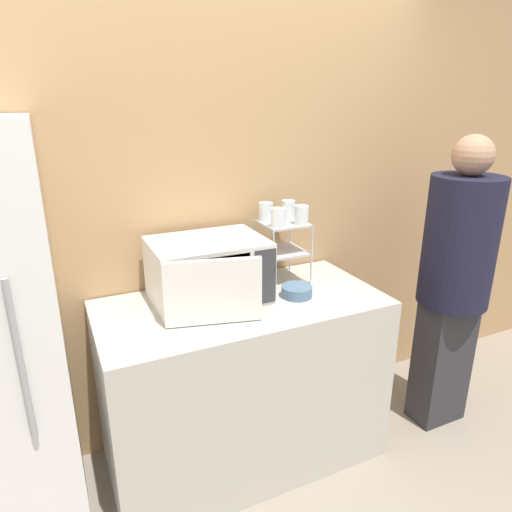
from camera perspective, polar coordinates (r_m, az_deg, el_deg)
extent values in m
plane|color=gray|center=(2.57, 1.99, -28.05)|extent=(12.00, 12.00, 0.00)
cube|color=tan|center=(2.49, -5.36, 5.45)|extent=(8.00, 0.06, 2.60)
cube|color=#B7B2A8|center=(2.50, -1.61, -15.45)|extent=(1.42, 0.69, 0.93)
cube|color=silver|center=(2.26, -6.00, -1.75)|extent=(0.55, 0.40, 0.31)
cube|color=#B7B2A8|center=(2.07, -5.77, -3.75)|extent=(0.40, 0.01, 0.27)
cube|color=#333338|center=(2.16, 1.19, -2.63)|extent=(0.11, 0.01, 0.27)
cube|color=silver|center=(2.01, -5.37, -4.49)|extent=(0.42, 0.13, 0.30)
cylinder|color=#B2B2B7|center=(2.34, 2.18, -0.60)|extent=(0.01, 0.01, 0.33)
cylinder|color=#B2B2B7|center=(2.45, 6.97, 0.17)|extent=(0.01, 0.01, 0.33)
cylinder|color=#B2B2B7|center=(2.54, -0.23, 1.00)|extent=(0.01, 0.01, 0.33)
cylinder|color=#B2B2B7|center=(2.64, 4.32, 1.66)|extent=(0.01, 0.01, 0.33)
cube|color=#B2B2B7|center=(2.49, 3.31, 0.59)|extent=(0.23, 0.23, 0.01)
cube|color=#B2B2B7|center=(2.45, 3.38, 4.13)|extent=(0.23, 0.23, 0.01)
cylinder|color=silver|center=(2.34, 2.84, 4.82)|extent=(0.07, 0.07, 0.10)
cylinder|color=silver|center=(2.52, 4.06, 5.85)|extent=(0.07, 0.07, 0.10)
cylinder|color=silver|center=(2.40, 5.70, 5.13)|extent=(0.07, 0.07, 0.10)
cylinder|color=silver|center=(2.47, 1.23, 5.58)|extent=(0.07, 0.07, 0.10)
cylinder|color=slate|center=(2.34, 5.09, -4.94)|extent=(0.09, 0.09, 0.01)
cylinder|color=slate|center=(2.33, 5.10, -4.41)|extent=(0.16, 0.16, 0.06)
cube|color=#2D2D33|center=(3.02, 22.19, -12.07)|extent=(0.31, 0.19, 0.78)
cylinder|color=black|center=(2.73, 24.13, 1.64)|extent=(0.39, 0.39, 0.72)
sphere|color=tan|center=(2.64, 25.51, 11.32)|extent=(0.21, 0.21, 0.21)
cylinder|color=#99999E|center=(1.84, -27.34, -11.79)|extent=(0.02, 0.02, 0.64)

